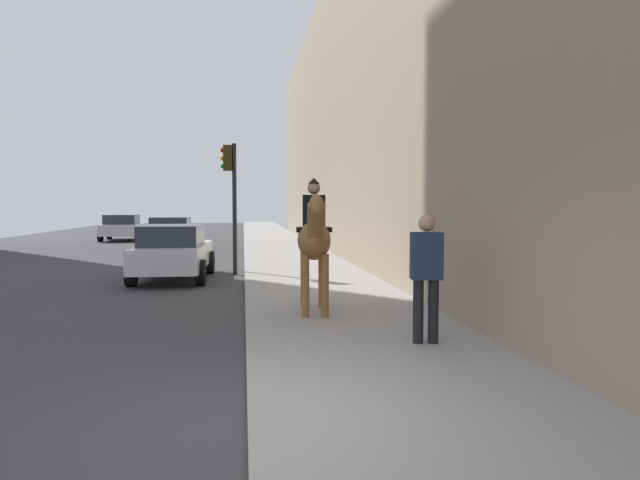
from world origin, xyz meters
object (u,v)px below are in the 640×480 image
Objects in this scene: car_far_lane at (171,233)px; car_mid_lane at (122,227)px; car_near_lane at (173,251)px; traffic_light_near_curb at (231,187)px; pedestrian_greeting at (426,270)px; mounted_horse_near at (314,238)px.

car_mid_lane is at bearing 26.45° from car_far_lane.
car_mid_lane is (17.67, 4.87, 0.01)m from car_near_lane.
car_mid_lane is at bearing 20.71° from traffic_light_near_curb.
car_near_lane is at bearing 34.74° from pedestrian_greeting.
mounted_horse_near reaches higher than car_far_lane.
car_far_lane is at bearing 9.10° from car_near_lane.
car_far_lane is (18.39, 5.52, -0.35)m from pedestrian_greeting.
car_far_lane is (10.41, 1.32, -0.00)m from car_near_lane.
mounted_horse_near is at bearing 34.40° from pedestrian_greeting.
traffic_light_near_curb is at bearing -161.17° from car_mid_lane.
pedestrian_greeting reaches higher than car_near_lane.
car_near_lane is (7.98, 4.20, -0.35)m from pedestrian_greeting.
traffic_light_near_curb reaches higher than car_mid_lane.
pedestrian_greeting is 9.02m from car_near_lane.
car_far_lane is at bearing -155.79° from car_mid_lane.
car_mid_lane is (25.64, 9.07, -0.34)m from pedestrian_greeting.
car_far_lane is at bearing 23.68° from pedestrian_greeting.
car_mid_lane is (23.33, 7.87, -0.64)m from mounted_horse_near.
traffic_light_near_curb is at bearing -163.28° from car_far_lane.
mounted_horse_near is at bearing -150.23° from car_near_lane.
mounted_horse_near is 0.57× the size of car_far_lane.
pedestrian_greeting is 0.42× the size of car_near_lane.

